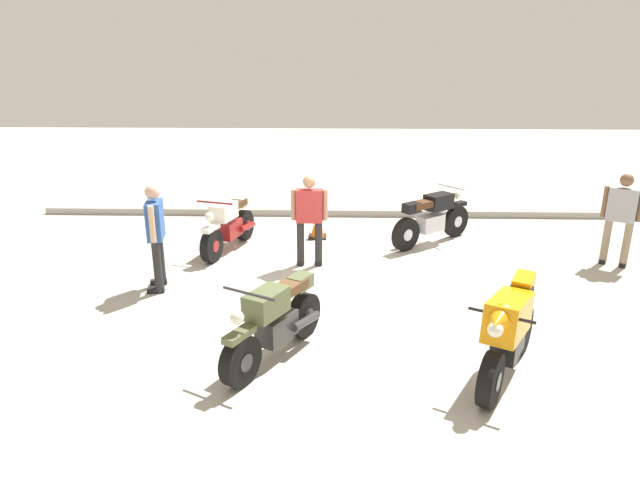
{
  "coord_description": "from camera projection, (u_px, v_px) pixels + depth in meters",
  "views": [
    {
      "loc": [
        -0.24,
        -7.99,
        3.6
      ],
      "look_at": [
        -0.5,
        0.53,
        0.75
      ],
      "focal_mm": 31.74,
      "sensor_mm": 36.0,
      "label": 1
    }
  ],
  "objects": [
    {
      "name": "motorcycle_olive_vintage",
      "position": [
        275.0,
        322.0,
        6.85
      ],
      "size": [
        1.09,
        1.79,
        1.07
      ],
      "rotation": [
        0.0,
        0.0,
        4.22
      ],
      "color": "black",
      "rests_on": "ground"
    },
    {
      "name": "ground_plane",
      "position": [
        351.0,
        297.0,
        8.71
      ],
      "size": [
        40.0,
        40.0,
        0.0
      ],
      "primitive_type": "plane",
      "color": "#B7B2A8"
    },
    {
      "name": "motorcycle_orange_sportbike",
      "position": [
        508.0,
        330.0,
        6.43
      ],
      "size": [
        1.12,
        1.8,
        1.14
      ],
      "rotation": [
        0.0,
        0.0,
        4.21
      ],
      "color": "black",
      "rests_on": "ground"
    },
    {
      "name": "curb_edge",
      "position": [
        347.0,
        212.0,
        13.05
      ],
      "size": [
        14.0,
        0.3,
        0.15
      ],
      "primitive_type": "cube",
      "color": "#9C978F",
      "rests_on": "ground"
    },
    {
      "name": "person_in_blue_shirt",
      "position": [
        156.0,
        231.0,
        8.74
      ],
      "size": [
        0.37,
        0.66,
        1.69
      ],
      "rotation": [
        0.0,
        0.0,
        3.31
      ],
      "color": "#262628",
      "rests_on": "ground"
    },
    {
      "name": "motorcycle_cream_vintage",
      "position": [
        229.0,
        225.0,
        10.65
      ],
      "size": [
        0.89,
        1.92,
        1.07
      ],
      "rotation": [
        0.0,
        0.0,
        4.43
      ],
      "color": "black",
      "rests_on": "ground"
    },
    {
      "name": "person_in_gray_shirt",
      "position": [
        621.0,
        214.0,
        9.73
      ],
      "size": [
        0.59,
        0.49,
        1.65
      ],
      "rotation": [
        0.0,
        0.0,
        1.01
      ],
      "color": "gray",
      "rests_on": "ground"
    },
    {
      "name": "motorcycle_black_cruiser",
      "position": [
        432.0,
        218.0,
        11.01
      ],
      "size": [
        1.69,
        1.42,
        1.09
      ],
      "rotation": [
        0.0,
        0.0,
        0.69
      ],
      "color": "black",
      "rests_on": "ground"
    },
    {
      "name": "traffic_cone",
      "position": [
        318.0,
        225.0,
        11.43
      ],
      "size": [
        0.36,
        0.36,
        0.53
      ],
      "color": "black",
      "rests_on": "ground"
    },
    {
      "name": "person_in_red_shirt",
      "position": [
        309.0,
        216.0,
        9.73
      ],
      "size": [
        0.63,
        0.3,
        1.62
      ],
      "rotation": [
        0.0,
        0.0,
        1.57
      ],
      "color": "#262628",
      "rests_on": "ground"
    }
  ]
}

